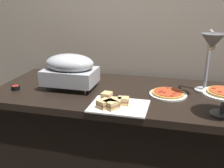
% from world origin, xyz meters
% --- Properties ---
extents(back_wall, '(4.40, 0.04, 2.40)m').
position_xyz_m(back_wall, '(0.00, 0.50, 1.20)').
color(back_wall, '#B7A893').
rests_on(back_wall, ground_plane).
extents(buffet_table, '(1.90, 0.84, 0.76)m').
position_xyz_m(buffet_table, '(0.00, 0.00, 0.39)').
color(buffet_table, black).
rests_on(buffet_table, ground_plane).
extents(chafing_dish, '(0.39, 0.27, 0.27)m').
position_xyz_m(chafing_dish, '(-0.39, -0.03, 0.91)').
color(chafing_dish, '#B7BABF').
rests_on(chafing_dish, buffet_table).
extents(heat_lamp, '(0.15, 0.31, 0.46)m').
position_xyz_m(heat_lamp, '(0.60, 0.03, 1.11)').
color(heat_lamp, '#B7BABF').
rests_on(heat_lamp, buffet_table).
extents(pizza_plate_front, '(0.27, 0.27, 0.03)m').
position_xyz_m(pizza_plate_front, '(0.34, -0.00, 0.77)').
color(pizza_plate_front, white).
rests_on(pizza_plate_front, buffet_table).
extents(pizza_plate_center, '(0.25, 0.25, 0.16)m').
position_xyz_m(pizza_plate_center, '(0.67, -0.25, 0.88)').
color(pizza_plate_center, '#595B60').
rests_on(pizza_plate_center, buffet_table).
extents(sandwich_platter, '(0.37, 0.28, 0.06)m').
position_xyz_m(sandwich_platter, '(0.03, -0.30, 0.78)').
color(sandwich_platter, white).
rests_on(sandwich_platter, buffet_table).
extents(sauce_cup_near, '(0.06, 0.06, 0.03)m').
position_xyz_m(sauce_cup_near, '(-0.78, -0.17, 0.78)').
color(sauce_cup_near, black).
rests_on(sauce_cup_near, buffet_table).
extents(sauce_cup_far, '(0.07, 0.07, 0.04)m').
position_xyz_m(sauce_cup_far, '(-0.69, 0.11, 0.78)').
color(sauce_cup_far, black).
rests_on(sauce_cup_far, buffet_table).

